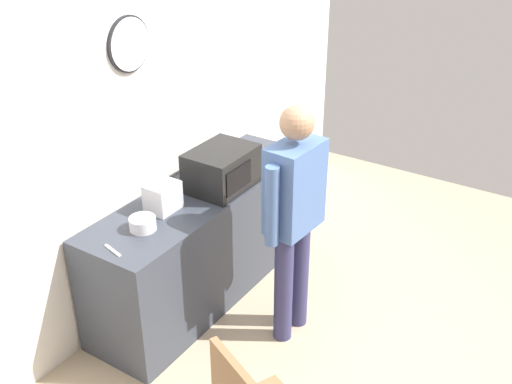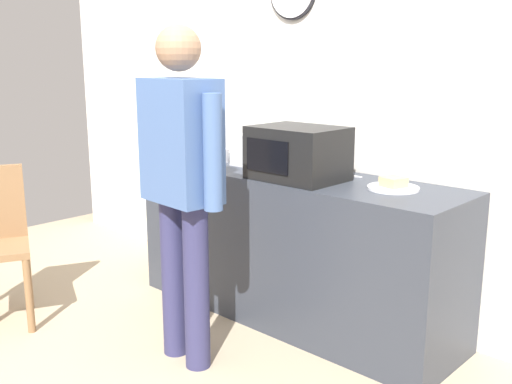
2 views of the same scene
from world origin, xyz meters
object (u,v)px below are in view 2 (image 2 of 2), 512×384
Objects in this scene: fork_utensil at (349,175)px; person_standing at (182,173)px; sandwich_plate at (393,186)px; microwave at (298,153)px; toaster at (252,150)px; spoon_utensil at (185,157)px; salad_bowl at (216,155)px.

fork_utensil is 1.04m from person_standing.
microwave is at bearing -165.40° from sandwich_plate.
microwave is 0.52m from toaster.
person_standing is at bearing -69.08° from toaster.
sandwich_plate is 1.58× the size of spoon_utensil.
toaster is at bearing 110.92° from person_standing.
fork_utensil is at bearing 71.52° from person_standing.
microwave is 2.94× the size of spoon_utensil.
toaster is 1.29× the size of spoon_utensil.
person_standing is at bearing -41.01° from spoon_utensil.
person_standing is at bearing -129.79° from sandwich_plate.
microwave reaches higher than salad_bowl.
fork_utensil is (-0.37, 0.14, -0.02)m from sandwich_plate.
salad_bowl reaches higher than fork_utensil.
salad_bowl is (-0.77, 0.09, -0.11)m from microwave.
salad_bowl is (-1.30, -0.05, 0.02)m from sandwich_plate.
spoon_utensil is at bearing 138.99° from person_standing.
sandwich_plate is at bearing 14.60° from microwave.
fork_utensil is (0.65, 0.13, -0.10)m from toaster.
salad_bowl is at bearing 173.65° from microwave.
sandwich_plate is 0.16× the size of person_standing.
toaster is at bearing -168.33° from fork_utensil.
person_standing reaches higher than sandwich_plate.
microwave is 2.94× the size of fork_utensil.
person_standing is (-0.17, -0.70, -0.04)m from microwave.
microwave is 2.85× the size of salad_bowl.
fork_utensil is at bearing 159.42° from sandwich_plate.
microwave is 1.86× the size of sandwich_plate.
toaster is at bearing 12.20° from salad_bowl.
person_standing is (0.60, -0.79, 0.07)m from salad_bowl.
spoon_utensil is (-0.57, -0.07, -0.10)m from toaster.
sandwich_plate is at bearing -0.30° from toaster.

